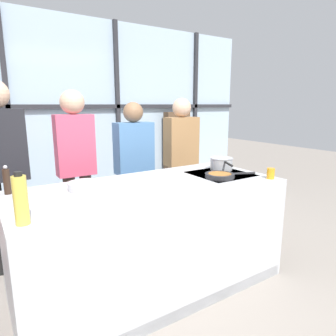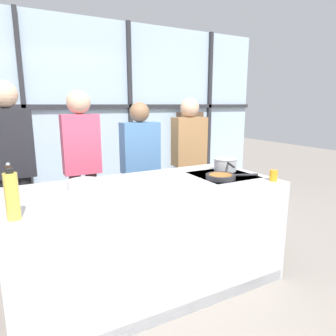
# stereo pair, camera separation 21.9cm
# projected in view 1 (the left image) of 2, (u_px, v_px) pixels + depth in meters

# --- Properties ---
(ground_plane) EXTENTS (18.00, 18.00, 0.00)m
(ground_plane) POSITION_uv_depth(u_px,v_px,m) (152.00, 285.00, 2.65)
(ground_plane) COLOR gray
(back_window_wall) EXTENTS (6.40, 0.10, 2.80)m
(back_window_wall) POSITION_uv_depth(u_px,v_px,m) (68.00, 116.00, 4.35)
(back_window_wall) COLOR silver
(back_window_wall) RESTS_ON ground_plane
(bookshelf) EXTENTS (0.45, 0.19, 1.44)m
(bookshelf) POSITION_uv_depth(u_px,v_px,m) (177.00, 153.00, 5.30)
(bookshelf) COLOR brown
(bookshelf) RESTS_ON ground_plane
(demo_island) EXTENTS (2.21, 0.98, 0.92)m
(demo_island) POSITION_uv_depth(u_px,v_px,m) (152.00, 237.00, 2.56)
(demo_island) COLOR silver
(demo_island) RESTS_ON ground_plane
(spectator_far_left) EXTENTS (0.43, 0.25, 1.78)m
(spectator_far_left) POSITION_uv_depth(u_px,v_px,m) (2.00, 165.00, 2.70)
(spectator_far_left) COLOR black
(spectator_far_left) RESTS_ON ground_plane
(spectator_center_left) EXTENTS (0.38, 0.24, 1.71)m
(spectator_center_left) POSITION_uv_depth(u_px,v_px,m) (76.00, 161.00, 3.06)
(spectator_center_left) COLOR #47382D
(spectator_center_left) RESTS_ON ground_plane
(spectator_center_right) EXTENTS (0.43, 0.22, 1.60)m
(spectator_center_right) POSITION_uv_depth(u_px,v_px,m) (134.00, 164.00, 3.43)
(spectator_center_right) COLOR #232838
(spectator_center_right) RESTS_ON ground_plane
(spectator_far_right) EXTENTS (0.42, 0.23, 1.65)m
(spectator_far_right) POSITION_uv_depth(u_px,v_px,m) (181.00, 155.00, 3.78)
(spectator_far_right) COLOR #47382D
(spectator_far_right) RESTS_ON ground_plane
(frying_pan) EXTENTS (0.46, 0.27, 0.04)m
(frying_pan) POSITION_uv_depth(u_px,v_px,m) (220.00, 176.00, 2.69)
(frying_pan) COLOR #232326
(frying_pan) RESTS_ON demo_island
(saucepan) EXTENTS (0.25, 0.40, 0.13)m
(saucepan) POSITION_uv_depth(u_px,v_px,m) (221.00, 163.00, 3.02)
(saucepan) COLOR silver
(saucepan) RESTS_ON demo_island
(white_plate) EXTENTS (0.25, 0.25, 0.01)m
(white_plate) POSITION_uv_depth(u_px,v_px,m) (98.00, 196.00, 2.15)
(white_plate) COLOR white
(white_plate) RESTS_ON demo_island
(mixing_bowl) EXTENTS (0.26, 0.26, 0.06)m
(mixing_bowl) POSITION_uv_depth(u_px,v_px,m) (85.00, 185.00, 2.33)
(mixing_bowl) COLOR silver
(mixing_bowl) RESTS_ON demo_island
(oil_bottle) EXTENTS (0.08, 0.08, 0.30)m
(oil_bottle) POSITION_uv_depth(u_px,v_px,m) (21.00, 200.00, 1.63)
(oil_bottle) COLOR #E0CC4C
(oil_bottle) RESTS_ON demo_island
(pepper_grinder) EXTENTS (0.05, 0.05, 0.22)m
(pepper_grinder) POSITION_uv_depth(u_px,v_px,m) (7.00, 181.00, 2.20)
(pepper_grinder) COLOR #332319
(pepper_grinder) RESTS_ON demo_island
(juice_glass_near) EXTENTS (0.07, 0.07, 0.10)m
(juice_glass_near) POSITION_uv_depth(u_px,v_px,m) (271.00, 173.00, 2.67)
(juice_glass_near) COLOR orange
(juice_glass_near) RESTS_ON demo_island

